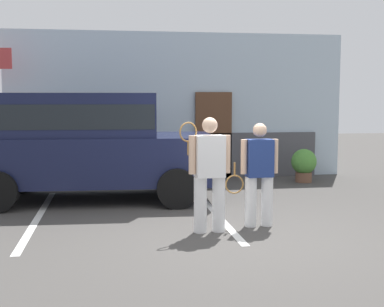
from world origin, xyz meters
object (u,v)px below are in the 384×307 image
at_px(tennis_player_man, 209,173).
at_px(tennis_player_woman, 259,173).
at_px(potted_plant_by_porch, 304,164).
at_px(parked_suv, 86,141).

distance_m(tennis_player_man, tennis_player_woman, 0.85).
bearing_deg(tennis_player_woman, tennis_player_man, 14.04).
height_order(tennis_player_woman, potted_plant_by_porch, tennis_player_woman).
height_order(tennis_player_man, tennis_player_woman, tennis_player_man).
bearing_deg(tennis_player_man, potted_plant_by_porch, -130.52).
bearing_deg(parked_suv, tennis_player_woman, -40.38).
xyz_separation_m(parked_suv, tennis_player_man, (1.87, -2.75, -0.26)).
bearing_deg(parked_suv, tennis_player_man, -52.94).
bearing_deg(potted_plant_by_porch, tennis_player_man, -125.96).
xyz_separation_m(tennis_player_woman, potted_plant_by_porch, (2.23, 3.97, -0.39)).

